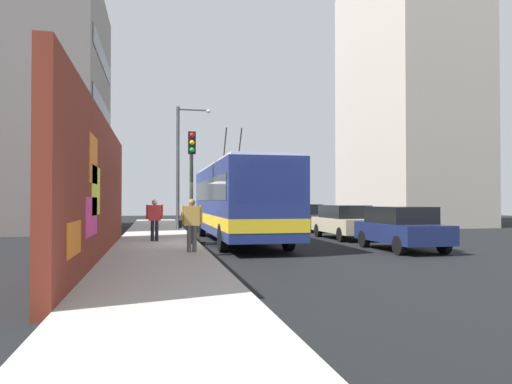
{
  "coord_description": "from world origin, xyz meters",
  "views": [
    {
      "loc": [
        -18.52,
        1.71,
        1.8
      ],
      "look_at": [
        1.35,
        -2.52,
        2.17
      ],
      "focal_mm": 33.4,
      "sensor_mm": 36.0,
      "label": 1
    }
  ],
  "objects": [
    {
      "name": "parked_car_black",
      "position": [
        14.29,
        -7.0,
        0.83
      ],
      "size": [
        4.13,
        1.77,
        1.58
      ],
      "color": "black",
      "rests_on": "ground_plane"
    },
    {
      "name": "graffiti_wall",
      "position": [
        -3.47,
        3.35,
        2.16
      ],
      "size": [
        15.09,
        0.32,
        4.32
      ],
      "color": "maroon",
      "rests_on": "ground_plane"
    },
    {
      "name": "street_lamp",
      "position": [
        8.36,
        0.24,
        4.12
      ],
      "size": [
        0.44,
        1.93,
        6.92
      ],
      "color": "#4C4C51",
      "rests_on": "sidewalk_slab"
    },
    {
      "name": "traffic_light",
      "position": [
        -0.41,
        0.35,
        3.02
      ],
      "size": [
        0.49,
        0.28,
        4.28
      ],
      "color": "#2D382D",
      "rests_on": "sidewalk_slab"
    },
    {
      "name": "sidewalk_slab",
      "position": [
        0.0,
        1.6,
        0.07
      ],
      "size": [
        48.0,
        3.2,
        0.15
      ],
      "primitive_type": "cube",
      "color": "#ADA8A0",
      "rests_on": "ground_plane"
    },
    {
      "name": "curbside_puddle",
      "position": [
        1.47,
        -0.6,
        0.0
      ],
      "size": [
        1.81,
        1.81,
        0.0
      ],
      "primitive_type": "cylinder",
      "color": "black",
      "rests_on": "ground_plane"
    },
    {
      "name": "parked_car_dark_gray",
      "position": [
        8.84,
        -7.0,
        0.84
      ],
      "size": [
        4.69,
        1.81,
        1.58
      ],
      "color": "#38383D",
      "rests_on": "ground_plane"
    },
    {
      "name": "pedestrian_at_curb",
      "position": [
        -3.13,
        0.55,
        1.15
      ],
      "size": [
        0.23,
        0.76,
        1.7
      ],
      "color": "#595960",
      "rests_on": "sidewalk_slab"
    },
    {
      "name": "parked_car_navy",
      "position": [
        -2.79,
        -7.0,
        0.83
      ],
      "size": [
        4.1,
        1.86,
        1.58
      ],
      "color": "navy",
      "rests_on": "ground_plane"
    },
    {
      "name": "ground_plane",
      "position": [
        0.0,
        0.0,
        0.0
      ],
      "size": [
        80.0,
        80.0,
        0.0
      ],
      "primitive_type": "plane",
      "color": "black"
    },
    {
      "name": "building_far_left",
      "position": [
        12.79,
        9.2,
        7.44
      ],
      "size": [
        11.52,
        8.47,
        14.87
      ],
      "color": "gray",
      "rests_on": "ground_plane"
    },
    {
      "name": "building_far_right",
      "position": [
        14.4,
        -17.0,
        9.61
      ],
      "size": [
        11.85,
        6.82,
        19.21
      ],
      "color": "#B2A899",
      "rests_on": "ground_plane"
    },
    {
      "name": "parked_car_champagne",
      "position": [
        2.44,
        -7.0,
        0.83
      ],
      "size": [
        4.51,
        1.78,
        1.58
      ],
      "color": "#C6B793",
      "rests_on": "ground_plane"
    },
    {
      "name": "pedestrian_midblock",
      "position": [
        1.25,
        1.72,
        1.15
      ],
      "size": [
        0.23,
        0.68,
        1.69
      ],
      "color": "#1E1E2D",
      "rests_on": "sidewalk_slab"
    },
    {
      "name": "city_bus",
      "position": [
        1.65,
        -1.8,
        1.85
      ],
      "size": [
        11.64,
        2.65,
        5.12
      ],
      "color": "navy",
      "rests_on": "ground_plane"
    }
  ]
}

